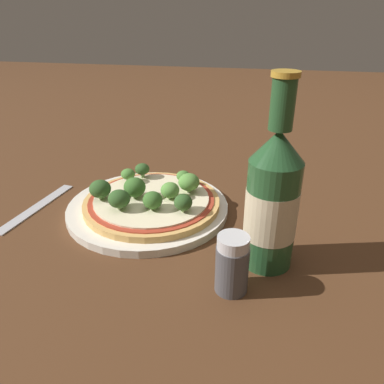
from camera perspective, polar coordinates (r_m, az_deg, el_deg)
ground_plane at (r=0.61m, az=-4.41°, el=-2.26°), size 3.00×3.00×0.00m
plate at (r=0.60m, az=-6.70°, el=-2.37°), size 0.25×0.25×0.01m
pizza at (r=0.59m, az=-6.16°, el=-1.44°), size 0.21×0.21×0.01m
broccoli_floret_0 at (r=0.55m, az=-6.22°, el=-1.25°), size 0.03×0.03×0.03m
broccoli_floret_1 at (r=0.65m, az=-7.59°, el=3.46°), size 0.02×0.02×0.03m
broccoli_floret_2 at (r=0.59m, az=-0.47°, el=1.51°), size 0.03×0.03×0.03m
broccoli_floret_3 at (r=0.54m, az=-1.36°, el=-1.60°), size 0.03×0.03×0.03m
broccoli_floret_4 at (r=0.62m, az=-1.36°, el=2.44°), size 0.02×0.02×0.02m
broccoli_floret_5 at (r=0.55m, az=-11.05°, el=-1.04°), size 0.03×0.03×0.03m
broccoli_floret_6 at (r=0.58m, az=-3.37°, el=0.27°), size 0.03×0.03×0.03m
broccoli_floret_7 at (r=0.59m, az=-13.82°, el=0.46°), size 0.03×0.03×0.03m
broccoli_floret_8 at (r=0.64m, az=-9.72°, el=2.67°), size 0.02×0.02×0.02m
broccoli_floret_9 at (r=0.58m, az=-8.73°, el=0.72°), size 0.03×0.03×0.03m
beer_bottle at (r=0.45m, az=12.12°, el=-1.21°), size 0.06×0.06×0.24m
pepper_shaker at (r=0.43m, az=6.13°, el=-10.90°), size 0.04×0.04×0.07m
fork at (r=0.66m, az=-22.57°, el=-2.10°), size 0.04×0.17×0.00m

